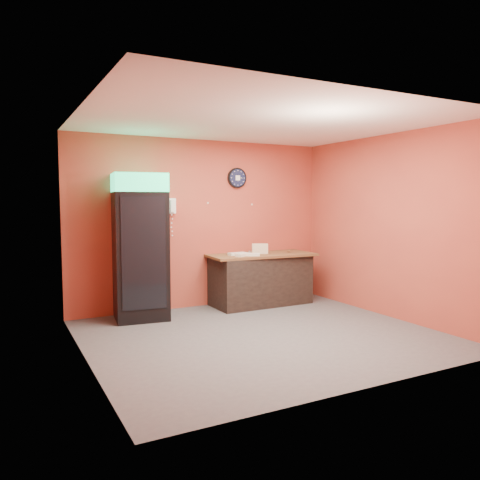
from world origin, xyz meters
TOP-DOWN VIEW (x-y plane):
  - floor at (0.00, 0.00)m, footprint 4.50×4.50m
  - back_wall at (0.00, 2.00)m, footprint 4.50×0.02m
  - left_wall at (-2.25, 0.00)m, footprint 0.02×4.00m
  - right_wall at (2.25, 0.00)m, footprint 0.02×4.00m
  - ceiling at (0.00, 0.00)m, footprint 4.50×4.00m
  - beverage_cooler at (-1.17, 1.60)m, footprint 0.86×0.86m
  - prep_counter at (0.92, 1.63)m, footprint 1.69×0.77m
  - wall_clock at (0.64, 1.97)m, footprint 0.35×0.06m
  - wall_phone at (-0.57, 1.95)m, footprint 0.13×0.11m
  - butcher_paper at (0.92, 1.63)m, footprint 1.88×0.91m
  - sub_roll_stack at (0.91, 1.63)m, footprint 0.28×0.20m
  - wrapped_sandwich_left at (0.50, 1.47)m, footprint 0.33×0.24m
  - wrapped_sandwich_mid at (0.61, 1.43)m, footprint 0.32×0.25m
  - wrapped_sandwich_right at (0.46, 1.62)m, footprint 0.32×0.16m
  - kitchen_tool at (0.73, 1.67)m, footprint 0.06×0.06m

SIDE VIEW (x-z plane):
  - floor at x=0.00m, z-range 0.00..0.00m
  - prep_counter at x=0.92m, z-range 0.00..0.84m
  - butcher_paper at x=0.92m, z-range 0.84..0.88m
  - wrapped_sandwich_mid at x=0.61m, z-range 0.88..0.92m
  - wrapped_sandwich_left at x=0.50m, z-range 0.88..0.92m
  - wrapped_sandwich_right at x=0.46m, z-range 0.88..0.92m
  - kitchen_tool at x=0.73m, z-range 0.88..0.94m
  - sub_roll_stack at x=0.91m, z-range 0.88..1.05m
  - beverage_cooler at x=-1.17m, z-range -0.03..2.16m
  - back_wall at x=0.00m, z-range 0.00..2.80m
  - left_wall at x=-2.25m, z-range 0.00..2.80m
  - right_wall at x=2.25m, z-range 0.00..2.80m
  - wall_phone at x=-0.57m, z-range 1.58..1.83m
  - wall_clock at x=0.64m, z-range 2.01..2.35m
  - ceiling at x=0.00m, z-range 2.79..2.81m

